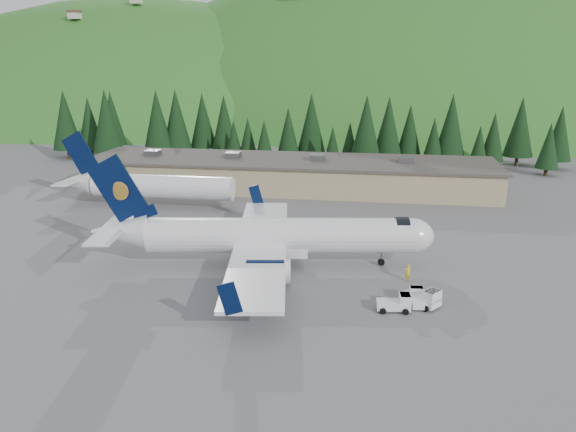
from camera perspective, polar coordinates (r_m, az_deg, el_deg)
The scene contains 10 objects.
ground at distance 62.50m, azimuth -0.88°, elevation -5.01°, with size 600.00×600.00×0.00m, color #5C5C60.
airliner at distance 61.43m, azimuth -1.92°, elevation -2.11°, with size 37.53×35.37×12.46m.
second_airliner at distance 88.98m, azimuth -14.37°, elevation 3.05°, with size 27.50×11.00×10.05m.
baggage_tug_a at distance 52.46m, azimuth 10.99°, elevation -8.69°, with size 3.15×2.06×1.61m.
baggage_tug_b at distance 53.85m, azimuth 13.67°, elevation -8.10°, with size 3.69×3.42×1.80m.
baggage_tug_c at distance 54.11m, azimuth 13.01°, elevation -8.11°, with size 1.93×2.88×1.46m.
terminal_building at distance 98.69m, azimuth 0.09°, elevation 4.36°, with size 71.00×17.00×6.10m.
ramp_worker at distance 59.36m, azimuth 12.08°, elevation -5.63°, with size 0.64×0.42×1.76m, color yellow.
tree_line at distance 122.82m, azimuth -1.25°, elevation 9.13°, with size 111.64×17.16×14.49m.
hills at distance 288.19m, azimuth 17.21°, elevation -6.30°, with size 614.00×330.00×300.00m.
Camera 1 is at (10.25, -57.51, 22.23)m, focal length 35.00 mm.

